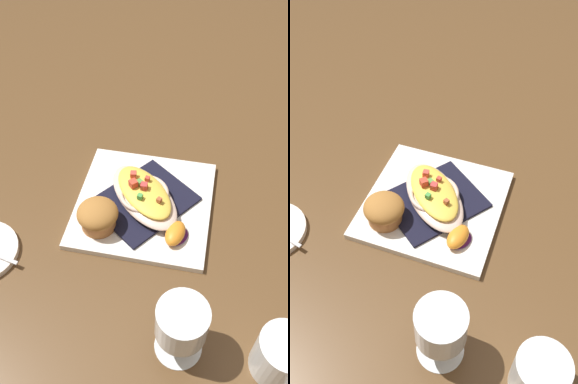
# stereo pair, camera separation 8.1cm
# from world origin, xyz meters

# --- Properties ---
(ground_plane) EXTENTS (2.60, 2.60, 0.00)m
(ground_plane) POSITION_xyz_m (0.00, 0.00, 0.00)
(ground_plane) COLOR brown
(square_plate) EXTENTS (0.29, 0.29, 0.01)m
(square_plate) POSITION_xyz_m (0.00, 0.00, 0.01)
(square_plate) COLOR white
(square_plate) RESTS_ON ground_plane
(folded_napkin) EXTENTS (0.23, 0.22, 0.01)m
(folded_napkin) POSITION_xyz_m (0.00, 0.00, 0.02)
(folded_napkin) COLOR black
(folded_napkin) RESTS_ON square_plate
(gratin_dish) EXTENTS (0.19, 0.20, 0.05)m
(gratin_dish) POSITION_xyz_m (0.00, 0.00, 0.04)
(gratin_dish) COLOR beige
(gratin_dish) RESTS_ON folded_napkin
(muffin) EXTENTS (0.08, 0.08, 0.06)m
(muffin) POSITION_xyz_m (-0.08, 0.06, 0.04)
(muffin) COLOR #A96734
(muffin) RESTS_ON square_plate
(orange_garnish) EXTENTS (0.06, 0.05, 0.03)m
(orange_garnish) POSITION_xyz_m (-0.06, -0.08, 0.02)
(orange_garnish) COLOR #4C1959
(orange_garnish) RESTS_ON square_plate
(coffee_mug) EXTENTS (0.10, 0.08, 0.08)m
(coffee_mug) POSITION_xyz_m (-0.24, -0.28, 0.04)
(coffee_mug) COLOR white
(coffee_mug) RESTS_ON ground_plane
(stemmed_glass) EXTENTS (0.08, 0.08, 0.12)m
(stemmed_glass) POSITION_xyz_m (-0.25, -0.13, 0.08)
(stemmed_glass) COLOR white
(stemmed_glass) RESTS_ON ground_plane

